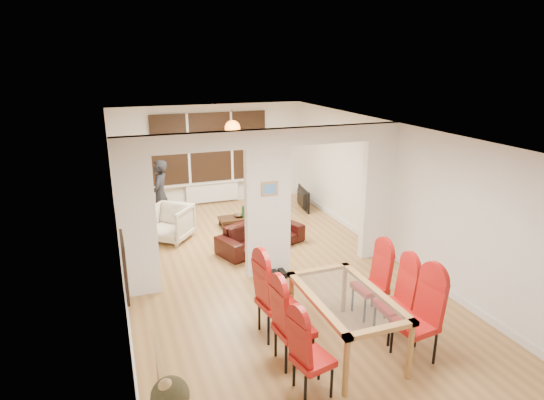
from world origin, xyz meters
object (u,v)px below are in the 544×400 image
dining_chair_la (313,354)px  sofa (261,235)px  dining_chair_ra (416,319)px  armchair (170,223)px  dining_chair_lb (294,324)px  bowl (239,216)px  person (160,195)px  television (300,199)px  coffee_table (239,221)px  dining_chair_rc (370,283)px  dining_chair_rb (394,302)px  bottle (243,211)px  dining_table (345,321)px  dining_chair_lc (277,297)px

dining_chair_la → sofa: size_ratio=0.55×
dining_chair_ra → sofa: dining_chair_ra is taller
armchair → dining_chair_lb: bearing=-41.5°
dining_chair_lb → bowl: size_ratio=4.88×
sofa → person: 2.56m
bowl → person: bearing=167.1°
dining_chair_la → bowl: dining_chair_la is taller
sofa → television: bearing=28.8°
dining_chair_ra → coffee_table: 5.55m
dining_chair_rc → dining_chair_rb: bearing=-91.6°
dining_chair_rc → coffee_table: (-0.75, 4.39, -0.43)m
person → bottle: bearing=96.4°
dining_table → dining_chair_ra: size_ratio=1.49×
dining_table → dining_chair_rb: 0.77m
dining_chair_lb → bottle: bearing=74.9°
dining_chair_rc → armchair: (-2.37, 4.06, -0.16)m
dining_chair_lb → dining_chair_lc: 0.64m
dining_chair_lb → bowl: (0.73, 5.01, -0.31)m
dining_chair_la → dining_chair_rc: size_ratio=0.95×
dining_chair_lb → television: bearing=60.1°
dining_chair_rc → person: 5.37m
dining_table → dining_chair_lc: dining_chair_lc is taller
dining_chair_la → person: person is taller
dining_chair_ra → television: size_ratio=1.21×
armchair → bottle: armchair is taller
dining_chair_ra → person: person is taller
dining_chair_rc → sofa: dining_chair_rc is taller
dining_chair_rb → television: 5.72m
dining_chair_lb → dining_chair_rc: size_ratio=1.03×
armchair → dining_chair_rc: bearing=-22.0°
person → coffee_table: (1.69, -0.39, -0.69)m
dining_chair_rb → bowl: 5.05m
person → bottle: 1.89m
dining_table → coffee_table: size_ratio=1.88×
person → dining_chair_lb: bearing=31.3°
person → coffee_table: bearing=98.2°
dining_chair_lc → dining_chair_ra: size_ratio=1.02×
dining_chair_lc → television: size_ratio=1.24×
sofa → person: bearing=114.1°
dining_chair_lb → dining_chair_ra: size_ratio=0.96×
dining_chair_ra → dining_chair_rb: dining_chair_ra is taller
dining_chair_rb → dining_chair_rc: size_ratio=1.01×
dining_table → dining_chair_lc: size_ratio=1.47×
dining_chair_lb → person: 5.49m
dining_table → sofa: 3.59m
television → coffee_table: 1.93m
dining_chair_la → armchair: bearing=87.1°
dining_table → bottle: size_ratio=5.69×
armchair → dining_chair_rb: bearing=-25.1°
dining_chair_ra → armchair: (-2.35, 5.15, -0.19)m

